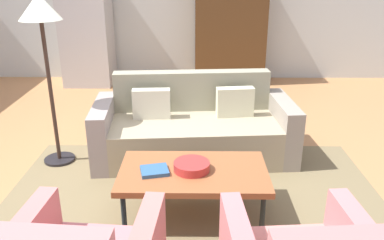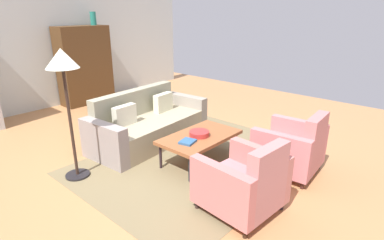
# 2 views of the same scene
# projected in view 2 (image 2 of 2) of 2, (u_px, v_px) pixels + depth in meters

# --- Properties ---
(ground_plane) EXTENTS (10.24, 10.24, 0.00)m
(ground_plane) POSITION_uv_depth(u_px,v_px,m) (151.00, 158.00, 4.79)
(ground_plane) COLOR #BA7F4E
(wall_back) EXTENTS (8.53, 0.12, 2.80)m
(wall_back) POSITION_uv_depth(u_px,v_px,m) (31.00, 46.00, 6.68)
(wall_back) COLOR silver
(wall_back) RESTS_ON ground
(area_rug) EXTENTS (3.40, 2.60, 0.01)m
(area_rug) POSITION_uv_depth(u_px,v_px,m) (197.00, 160.00, 4.71)
(area_rug) COLOR olive
(area_rug) RESTS_ON ground
(couch) EXTENTS (2.16, 1.06, 0.86)m
(couch) POSITION_uv_depth(u_px,v_px,m) (147.00, 125.00, 5.32)
(couch) COLOR tan
(couch) RESTS_ON ground
(coffee_table) EXTENTS (1.20, 0.70, 0.42)m
(coffee_table) POSITION_uv_depth(u_px,v_px,m) (200.00, 138.00, 4.55)
(coffee_table) COLOR black
(coffee_table) RESTS_ON ground
(armchair_left) EXTENTS (0.86, 0.86, 0.88)m
(armchair_left) POSITION_uv_depth(u_px,v_px,m) (245.00, 184.00, 3.41)
(armchair_left) COLOR #352420
(armchair_left) RESTS_ON ground
(armchair_right) EXTENTS (0.86, 0.86, 0.88)m
(armchair_right) POSITION_uv_depth(u_px,v_px,m) (293.00, 149.00, 4.26)
(armchair_right) COLOR #312A19
(armchair_right) RESTS_ON ground
(fruit_bowl) EXTENTS (0.29, 0.29, 0.07)m
(fruit_bowl) POSITION_uv_depth(u_px,v_px,m) (199.00, 133.00, 4.52)
(fruit_bowl) COLOR #B4302E
(fruit_bowl) RESTS_ON coffee_table
(book_stack) EXTENTS (0.25, 0.23, 0.03)m
(book_stack) POSITION_uv_depth(u_px,v_px,m) (188.00, 142.00, 4.29)
(book_stack) COLOR #2E5A8C
(book_stack) RESTS_ON coffee_table
(cabinet) EXTENTS (1.20, 0.51, 1.80)m
(cabinet) POSITION_uv_depth(u_px,v_px,m) (85.00, 65.00, 7.35)
(cabinet) COLOR #4D3118
(cabinet) RESTS_ON ground
(vase_tall) EXTENTS (0.13, 0.13, 0.30)m
(vase_tall) POSITION_uv_depth(u_px,v_px,m) (93.00, 18.00, 7.24)
(vase_tall) COLOR #227969
(vase_tall) RESTS_ON cabinet
(floor_lamp) EXTENTS (0.40, 0.40, 1.72)m
(floor_lamp) POSITION_uv_depth(u_px,v_px,m) (63.00, 71.00, 3.78)
(floor_lamp) COLOR black
(floor_lamp) RESTS_ON ground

